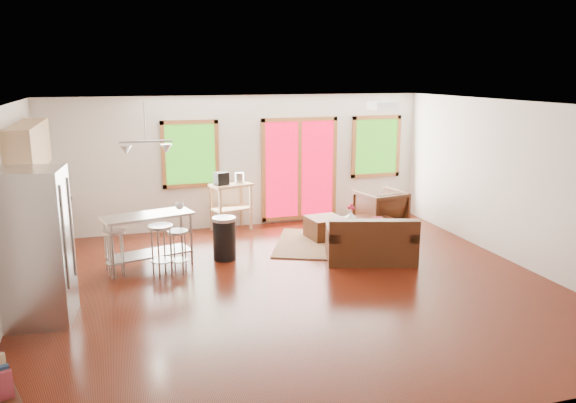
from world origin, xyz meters
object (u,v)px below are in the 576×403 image
object	(u,v)px
coffee_table	(367,221)
kitchen_cart	(230,190)
armchair	(380,208)
refrigerator	(36,247)
loveseat	(371,243)
island	(149,231)
rug	(341,245)
ottoman	(325,228)

from	to	relation	value
coffee_table	kitchen_cart	xyz separation A→B (m)	(-2.36, 1.22, 0.48)
armchair	refrigerator	size ratio (longest dim) A/B	0.44
loveseat	island	distance (m)	3.58
loveseat	island	world-z (taller)	island
rug	ottoman	world-z (taller)	ottoman
refrigerator	island	size ratio (longest dim) A/B	1.31
refrigerator	island	world-z (taller)	refrigerator
loveseat	ottoman	distance (m)	1.44
armchair	kitchen_cart	world-z (taller)	kitchen_cart
refrigerator	kitchen_cart	xyz separation A→B (m)	(3.04, 3.38, -0.16)
refrigerator	island	distance (m)	2.17
ottoman	island	bearing A→B (deg)	-167.90
coffee_table	island	world-z (taller)	island
rug	island	bearing A→B (deg)	-176.42
refrigerator	rug	bearing A→B (deg)	26.81
loveseat	refrigerator	distance (m)	5.02
loveseat	ottoman	bearing A→B (deg)	117.94
coffee_table	ottoman	size ratio (longest dim) A/B	1.59
island	coffee_table	bearing A→B (deg)	7.73
refrigerator	loveseat	bearing A→B (deg)	16.23
armchair	kitchen_cart	bearing A→B (deg)	-25.39
rug	kitchen_cart	size ratio (longest dim) A/B	1.98
loveseat	refrigerator	size ratio (longest dim) A/B	0.83
rug	ottoman	xyz separation A→B (m)	(-0.14, 0.48, 0.19)
loveseat	coffee_table	distance (m)	1.35
coffee_table	kitchen_cart	bearing A→B (deg)	152.70
armchair	ottoman	size ratio (longest dim) A/B	1.39
coffee_table	rug	bearing A→B (deg)	-152.52
armchair	refrigerator	distance (m)	6.48
island	kitchen_cart	bearing A→B (deg)	47.04
armchair	loveseat	bearing A→B (deg)	49.00
coffee_table	ottoman	xyz separation A→B (m)	(-0.78, 0.15, -0.12)
coffee_table	refrigerator	size ratio (longest dim) A/B	0.51
armchair	kitchen_cart	size ratio (longest dim) A/B	0.73
coffee_table	island	bearing A→B (deg)	-172.27
rug	kitchen_cart	distance (m)	2.44
loveseat	armchair	size ratio (longest dim) A/B	1.88
rug	loveseat	size ratio (longest dim) A/B	1.44
coffee_table	kitchen_cart	size ratio (longest dim) A/B	0.83
rug	refrigerator	xyz separation A→B (m)	(-4.76, -1.83, 0.95)
rug	ottoman	size ratio (longest dim) A/B	3.78
loveseat	armchair	xyz separation A→B (m)	(1.01, 1.74, 0.13)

